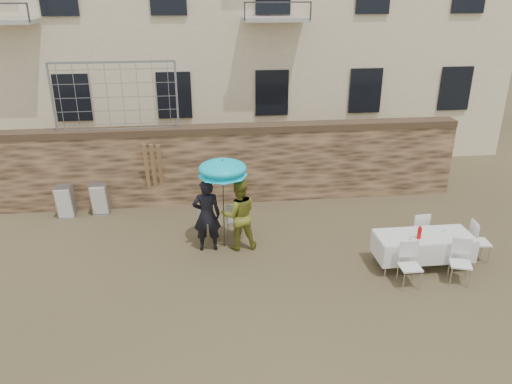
{
  "coord_description": "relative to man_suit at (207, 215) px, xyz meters",
  "views": [
    {
      "loc": [
        -0.83,
        -8.37,
        5.89
      ],
      "look_at": [
        0.4,
        2.2,
        1.4
      ],
      "focal_mm": 35.0,
      "sensor_mm": 36.0,
      "label": 1
    }
  ],
  "objects": [
    {
      "name": "man_suit",
      "position": [
        0.0,
        0.0,
        0.0
      ],
      "size": [
        0.65,
        0.43,
        1.78
      ],
      "primitive_type": "imported",
      "rotation": [
        0.0,
        0.0,
        3.14
      ],
      "color": "black",
      "rests_on": "ground"
    },
    {
      "name": "banquet_table",
      "position": [
        4.72,
        -1.31,
        -0.16
      ],
      "size": [
        2.1,
        0.85,
        0.78
      ],
      "color": "white",
      "rests_on": "ground"
    },
    {
      "name": "table_chair_back",
      "position": [
        4.92,
        -0.51,
        -0.41
      ],
      "size": [
        0.53,
        0.53,
        0.96
      ],
      "primitive_type": null,
      "rotation": [
        0.0,
        0.0,
        3.26
      ],
      "color": "white",
      "rests_on": "ground"
    },
    {
      "name": "umbrella",
      "position": [
        0.4,
        0.1,
        1.05
      ],
      "size": [
        1.16,
        1.16,
        2.05
      ],
      "color": "#3F3F44",
      "rests_on": "ground"
    },
    {
      "name": "table_chair_front_left",
      "position": [
        4.12,
        -2.06,
        -0.41
      ],
      "size": [
        0.48,
        0.48,
        0.96
      ],
      "primitive_type": null,
      "rotation": [
        0.0,
        0.0,
        0.0
      ],
      "color": "white",
      "rests_on": "ground"
    },
    {
      "name": "ground",
      "position": [
        0.76,
        -2.15,
        -0.89
      ],
      "size": [
        80.0,
        80.0,
        0.0
      ],
      "primitive_type": "plane",
      "color": "brown",
      "rests_on": "ground"
    },
    {
      "name": "woman_dress",
      "position": [
        0.75,
        0.0,
        -0.02
      ],
      "size": [
        0.89,
        0.72,
        1.74
      ],
      "primitive_type": "imported",
      "rotation": [
        0.0,
        0.0,
        3.22
      ],
      "color": "#A7A833",
      "rests_on": "ground"
    },
    {
      "name": "couple_chair_right",
      "position": [
        0.7,
        0.55,
        -0.41
      ],
      "size": [
        0.55,
        0.55,
        0.96
      ],
      "primitive_type": null,
      "rotation": [
        0.0,
        0.0,
        2.99
      ],
      "color": "white",
      "rests_on": "ground"
    },
    {
      "name": "soda_bottle",
      "position": [
        4.52,
        -1.46,
        0.01
      ],
      "size": [
        0.09,
        0.09,
        0.26
      ],
      "primitive_type": "cylinder",
      "color": "red",
      "rests_on": "banquet_table"
    },
    {
      "name": "wood_planks",
      "position": [
        -1.25,
        2.52,
        0.11
      ],
      "size": [
        0.7,
        0.2,
        2.0
      ],
      "primitive_type": null,
      "color": "#A37749",
      "rests_on": "ground"
    },
    {
      "name": "table_chair_side",
      "position": [
        6.12,
        -1.21,
        -0.41
      ],
      "size": [
        0.52,
        0.52,
        0.96
      ],
      "primitive_type": null,
      "rotation": [
        0.0,
        0.0,
        1.48
      ],
      "color": "white",
      "rests_on": "ground"
    },
    {
      "name": "chair_stack_right",
      "position": [
        -2.85,
        2.45,
        -0.43
      ],
      "size": [
        0.46,
        0.47,
        0.92
      ],
      "primitive_type": null,
      "color": "white",
      "rests_on": "ground"
    },
    {
      "name": "stone_wall",
      "position": [
        0.76,
        2.85,
        0.21
      ],
      "size": [
        13.0,
        0.5,
        2.2
      ],
      "primitive_type": "cube",
      "color": "brown",
      "rests_on": "ground"
    },
    {
      "name": "chain_link_fence",
      "position": [
        -2.24,
        2.85,
        2.21
      ],
      "size": [
        3.2,
        0.06,
        1.8
      ],
      "primitive_type": null,
      "color": "gray",
      "rests_on": "stone_wall"
    },
    {
      "name": "couple_chair_left",
      "position": [
        0.0,
        0.55,
        -0.41
      ],
      "size": [
        0.55,
        0.55,
        0.96
      ],
      "primitive_type": null,
      "rotation": [
        0.0,
        0.0,
        2.98
      ],
      "color": "white",
      "rests_on": "ground"
    },
    {
      "name": "table_chair_front_right",
      "position": [
        5.22,
        -2.06,
        -0.41
      ],
      "size": [
        0.61,
        0.61,
        0.96
      ],
      "primitive_type": null,
      "rotation": [
        0.0,
        0.0,
        -0.32
      ],
      "color": "white",
      "rests_on": "ground"
    },
    {
      "name": "chair_stack_left",
      "position": [
        -3.75,
        2.45,
        -0.43
      ],
      "size": [
        0.46,
        0.55,
        0.92
      ],
      "primitive_type": null,
      "color": "white",
      "rests_on": "ground"
    }
  ]
}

